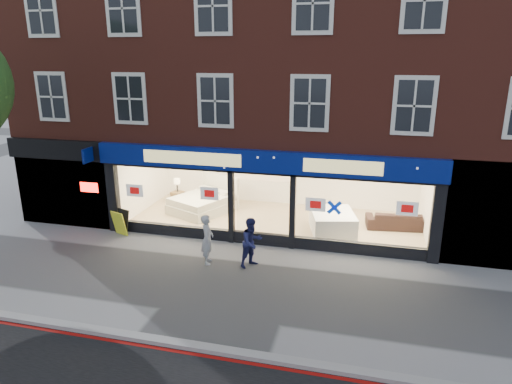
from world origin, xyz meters
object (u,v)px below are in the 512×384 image
at_px(pedestrian_grey, 207,239).
at_px(sofa, 396,220).
at_px(mattress_stack, 332,222).
at_px(pedestrian_blue, 252,242).
at_px(a_board, 121,222).
at_px(display_bed, 204,202).

bearing_deg(pedestrian_grey, sofa, -68.32).
distance_m(mattress_stack, sofa, 2.43).
bearing_deg(pedestrian_grey, pedestrian_blue, -99.46).
height_order(mattress_stack, a_board, a_board).
bearing_deg(sofa, display_bed, -7.39).
xyz_separation_m(display_bed, mattress_stack, (5.26, -0.97, -0.00)).
bearing_deg(pedestrian_grey, mattress_stack, -61.42).
distance_m(mattress_stack, pedestrian_blue, 3.86).
distance_m(sofa, a_board, 9.99).
bearing_deg(a_board, mattress_stack, 33.25).
bearing_deg(display_bed, pedestrian_blue, -28.50).
xyz_separation_m(sofa, a_board, (-9.58, -2.82, 0.04)).
height_order(display_bed, pedestrian_blue, pedestrian_blue).
distance_m(display_bed, sofa, 7.50).
xyz_separation_m(sofa, pedestrian_grey, (-5.77, -4.25, 0.37)).
height_order(sofa, pedestrian_grey, pedestrian_grey).
bearing_deg(display_bed, mattress_stack, 14.28).
bearing_deg(sofa, a_board, 9.31).
bearing_deg(mattress_stack, display_bed, 169.57).
relative_size(a_board, pedestrian_grey, 0.58).
bearing_deg(mattress_stack, pedestrian_blue, -123.94).
relative_size(a_board, pedestrian_blue, 0.59).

